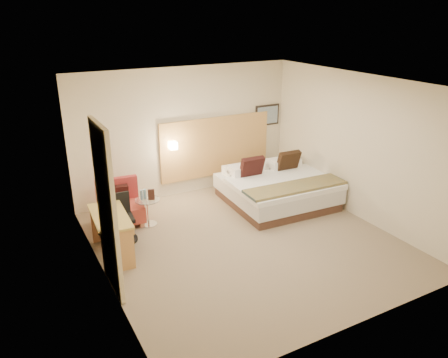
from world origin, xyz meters
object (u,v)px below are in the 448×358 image
desk (112,223)px  bed (276,188)px  lounge_chair (120,207)px  side_table (148,211)px  desk_chair (122,222)px

desk → bed: bearing=7.6°
bed → desk: bearing=-172.4°
bed → lounge_chair: bed is taller
side_table → desk: desk is taller
desk → desk_chair: desk_chair is taller
lounge_chair → side_table: 0.53m
side_table → desk_chair: 0.68m
bed → lounge_chair: size_ratio=2.53×
bed → lounge_chair: bearing=168.7°
bed → desk_chair: (-3.24, -0.06, 0.02)m
bed → desk_chair: bed is taller
lounge_chair → bed: bearing=-11.3°
lounge_chair → desk_chair: desk_chair is taller
side_table → desk_chair: (-0.58, -0.35, 0.06)m
side_table → desk: 1.17m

